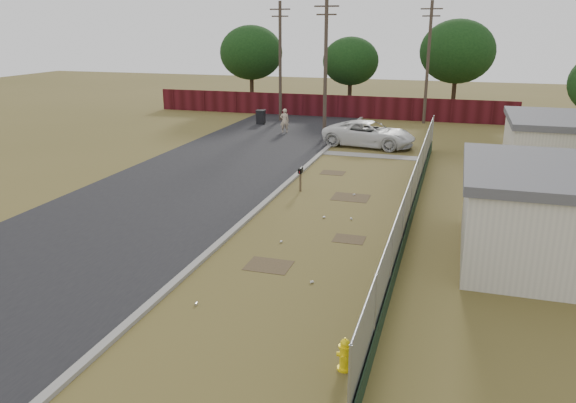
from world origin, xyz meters
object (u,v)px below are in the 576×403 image
(trash_bin, at_px, (261,117))
(pedestrian, at_px, (285,121))
(pickup_truck, at_px, (369,134))
(fire_hydrant, at_px, (345,355))
(mailbox, at_px, (300,172))

(trash_bin, bearing_deg, pedestrian, -46.15)
(trash_bin, bearing_deg, pickup_truck, -32.40)
(pickup_truck, distance_m, trash_bin, 10.98)
(fire_hydrant, height_order, pedestrian, pedestrian)
(fire_hydrant, distance_m, pickup_truck, 24.22)
(fire_hydrant, xyz_separation_m, mailbox, (-4.70, 13.14, 0.52))
(fire_hydrant, height_order, pickup_truck, pickup_truck)
(fire_hydrant, relative_size, mailbox, 0.70)
(fire_hydrant, height_order, mailbox, mailbox)
(pickup_truck, xyz_separation_m, pedestrian, (-6.45, 2.95, 0.06))
(mailbox, height_order, pedestrian, pedestrian)
(mailbox, bearing_deg, pickup_truck, 82.60)
(trash_bin, bearing_deg, mailbox, -64.84)
(pickup_truck, height_order, pedestrian, pedestrian)
(fire_hydrant, bearing_deg, mailbox, 109.69)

